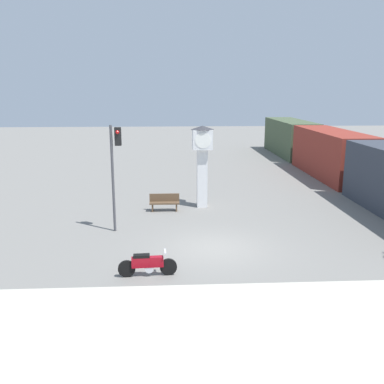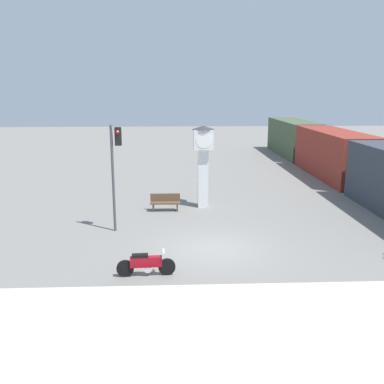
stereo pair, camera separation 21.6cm
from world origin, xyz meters
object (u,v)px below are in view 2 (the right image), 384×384
Objects in this scene: clock_tower at (203,154)px; traffic_light at (115,160)px; motorcycle at (146,264)px; bench at (165,202)px; freight_train at (334,154)px.

traffic_light is (-4.20, -4.00, 0.32)m from clock_tower.
motorcycle is 1.29× the size of bench.
freight_train reaches higher than bench.
clock_tower is 0.14× the size of freight_train.
traffic_light reaches higher than clock_tower.
traffic_light is 3.03× the size of bench.
freight_train is at bearing 35.49° from bench.
freight_train is (12.92, 17.09, 1.26)m from motorcycle.
clock_tower reaches higher than motorcycle.
freight_train is at bearing 49.63° from motorcycle.
freight_train is (10.31, 8.08, -1.28)m from clock_tower.
freight_train is 18.95m from traffic_light.
clock_tower is 3.33m from bench.
clock_tower is 5.81m from traffic_light.
motorcycle is 0.46× the size of clock_tower.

